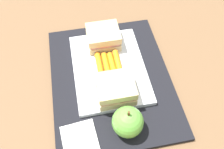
{
  "coord_description": "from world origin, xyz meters",
  "views": [
    {
      "loc": [
        0.33,
        -0.06,
        0.49
      ],
      "look_at": [
        0.01,
        0.0,
        0.04
      ],
      "focal_mm": 39.44,
      "sensor_mm": 36.0,
      "label": 1
    }
  ],
  "objects_px": {
    "sandwich_half_left": "(103,37)",
    "sandwich_half_right": "(116,89)",
    "food_tray": "(109,68)",
    "paper_napkin": "(80,138)",
    "carrot_sticks_bundle": "(109,65)",
    "apple": "(128,122)"
  },
  "relations": [
    {
      "from": "sandwich_half_left",
      "to": "paper_napkin",
      "type": "bearing_deg",
      "value": -20.88
    },
    {
      "from": "carrot_sticks_bundle",
      "to": "paper_napkin",
      "type": "height_order",
      "value": "carrot_sticks_bundle"
    },
    {
      "from": "sandwich_half_left",
      "to": "apple",
      "type": "xyz_separation_m",
      "value": [
        0.23,
        0.01,
        -0.0
      ]
    },
    {
      "from": "food_tray",
      "to": "sandwich_half_right",
      "type": "height_order",
      "value": "sandwich_half_right"
    },
    {
      "from": "carrot_sticks_bundle",
      "to": "sandwich_half_right",
      "type": "bearing_deg",
      "value": -0.01
    },
    {
      "from": "food_tray",
      "to": "sandwich_half_right",
      "type": "distance_m",
      "value": 0.08
    },
    {
      "from": "sandwich_half_left",
      "to": "carrot_sticks_bundle",
      "type": "relative_size",
      "value": 1.02
    },
    {
      "from": "food_tray",
      "to": "carrot_sticks_bundle",
      "type": "distance_m",
      "value": 0.01
    },
    {
      "from": "sandwich_half_right",
      "to": "food_tray",
      "type": "bearing_deg",
      "value": 180.0
    },
    {
      "from": "sandwich_half_right",
      "to": "apple",
      "type": "distance_m",
      "value": 0.08
    },
    {
      "from": "sandwich_half_right",
      "to": "paper_napkin",
      "type": "bearing_deg",
      "value": -47.91
    },
    {
      "from": "sandwich_half_left",
      "to": "sandwich_half_right",
      "type": "relative_size",
      "value": 1.0
    },
    {
      "from": "food_tray",
      "to": "carrot_sticks_bundle",
      "type": "height_order",
      "value": "carrot_sticks_bundle"
    },
    {
      "from": "sandwich_half_right",
      "to": "carrot_sticks_bundle",
      "type": "relative_size",
      "value": 1.02
    },
    {
      "from": "sandwich_half_right",
      "to": "carrot_sticks_bundle",
      "type": "xyz_separation_m",
      "value": [
        -0.08,
        0.0,
        -0.01
      ]
    },
    {
      "from": "sandwich_half_left",
      "to": "food_tray",
      "type": "bearing_deg",
      "value": 0.0
    },
    {
      "from": "food_tray",
      "to": "apple",
      "type": "bearing_deg",
      "value": 3.2
    },
    {
      "from": "sandwich_half_right",
      "to": "carrot_sticks_bundle",
      "type": "distance_m",
      "value": 0.08
    },
    {
      "from": "apple",
      "to": "paper_napkin",
      "type": "xyz_separation_m",
      "value": [
        0.0,
        -0.1,
        -0.03
      ]
    },
    {
      "from": "carrot_sticks_bundle",
      "to": "apple",
      "type": "relative_size",
      "value": 1.05
    },
    {
      "from": "food_tray",
      "to": "paper_napkin",
      "type": "height_order",
      "value": "food_tray"
    },
    {
      "from": "sandwich_half_right",
      "to": "paper_napkin",
      "type": "height_order",
      "value": "sandwich_half_right"
    }
  ]
}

